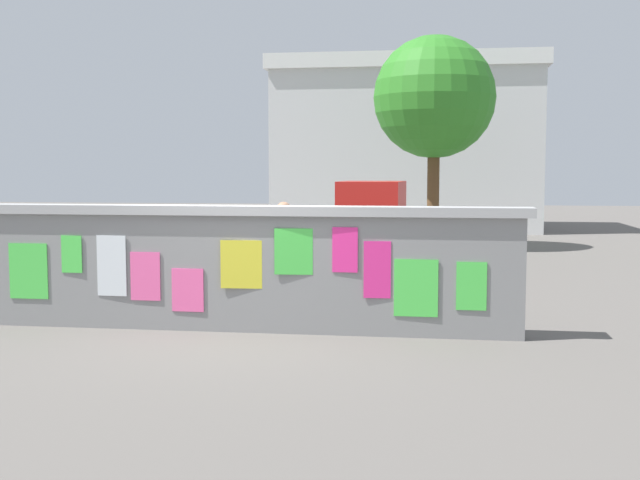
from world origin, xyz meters
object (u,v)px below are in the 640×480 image
auto_rickshaw_truck (323,229)px  tree_roadside (434,98)px  bicycle_near (134,272)px  person_walking (284,246)px  motorcycle (419,279)px  bicycle_far (281,276)px

auto_rickshaw_truck → tree_roadside: size_ratio=0.66×
bicycle_near → tree_roadside: tree_roadside is taller
person_walking → motorcycle: bearing=18.5°
auto_rickshaw_truck → tree_roadside: bearing=68.7°
bicycle_far → tree_roadside: tree_roadside is taller
motorcycle → person_walking: bearing=-161.5°
bicycle_near → person_walking: size_ratio=1.05×
auto_rickshaw_truck → person_walking: auto_rickshaw_truck is taller
person_walking → tree_roadside: 10.76m
auto_rickshaw_truck → bicycle_near: size_ratio=2.17×
bicycle_near → tree_roadside: bearing=60.1°
auto_rickshaw_truck → bicycle_near: 4.13m
motorcycle → tree_roadside: tree_roadside is taller
tree_roadside → bicycle_far: bearing=-105.5°
bicycle_near → person_walking: 3.32m
person_walking → tree_roadside: size_ratio=0.29×
bicycle_near → bicycle_far: same height
motorcycle → bicycle_far: (-2.25, 0.81, -0.10)m
motorcycle → bicycle_far: 2.39m
bicycle_far → person_walking: (0.34, -1.45, 0.62)m
bicycle_near → person_walking: bearing=-28.5°
motorcycle → bicycle_near: size_ratio=1.10×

